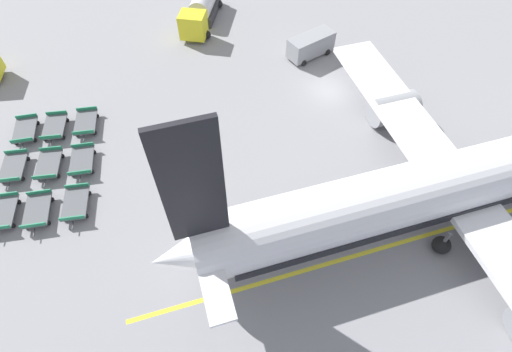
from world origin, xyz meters
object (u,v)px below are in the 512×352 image
Objects in this scene: baggage_dolly_row_mid_b_col_b at (82,161)px; baggage_dolly_row_mid_b_col_c at (76,203)px; fuel_tanker_secondary at (202,9)px; baggage_dolly_row_mid_a_col_a at (55,127)px; baggage_dolly_row_near_col_a at (25,130)px; baggage_dolly_row_near_col_b at (13,167)px; baggage_dolly_row_mid_a_col_b at (49,164)px; baggage_dolly_row_mid_b_col_a at (86,123)px; service_van at (311,45)px; baggage_dolly_row_near_col_c at (3,213)px; airplane at (474,178)px; baggage_dolly_row_mid_a_col_c at (37,210)px.

baggage_dolly_row_mid_b_col_c is (4.02, -0.76, 0.00)m from baggage_dolly_row_mid_b_col_b.
fuel_tanker_secondary reaches higher than baggage_dolly_row_mid_a_col_a.
baggage_dolly_row_near_col_a and baggage_dolly_row_near_col_b have the same top height.
baggage_dolly_row_mid_a_col_b is 1.00× the size of baggage_dolly_row_mid_b_col_a.
service_van is 1.37× the size of baggage_dolly_row_mid_b_col_a.
baggage_dolly_row_mid_a_col_a is (-7.71, 3.83, 0.00)m from baggage_dolly_row_near_col_c.
airplane reaches higher than baggage_dolly_row_near_col_a.
baggage_dolly_row_mid_a_col_b is at bearing -45.35° from fuel_tanker_secondary.
baggage_dolly_row_mid_a_col_a is at bearing -83.92° from service_van.
baggage_dolly_row_mid_a_col_b is (0.60, 2.61, 0.00)m from baggage_dolly_row_near_col_b.
baggage_dolly_row_mid_b_col_b is (16.91, -14.16, -0.82)m from fuel_tanker_secondary.
baggage_dolly_row_near_col_c is 1.00× the size of baggage_dolly_row_mid_b_col_c.
baggage_dolly_row_mid_a_col_b and baggage_dolly_row_mid_a_col_c have the same top height.
baggage_dolly_row_near_col_b is 2.68m from baggage_dolly_row_mid_a_col_b.
airplane is 30.55m from baggage_dolly_row_mid_b_col_a.
fuel_tanker_secondary is 25.72m from baggage_dolly_row_mid_b_col_c.
service_van is at bearing 112.65° from baggage_dolly_row_mid_a_col_c.
baggage_dolly_row_near_col_b is 5.22m from baggage_dolly_row_mid_b_col_b.
baggage_dolly_row_near_col_c and baggage_dolly_row_mid_b_col_a have the same top height.
baggage_dolly_row_mid_b_col_c is (8.99, 3.50, 0.00)m from baggage_dolly_row_near_col_a.
airplane is 12.01× the size of baggage_dolly_row_near_col_a.
fuel_tanker_secondary reaches higher than baggage_dolly_row_mid_b_col_b.
baggage_dolly_row_mid_a_col_a is (0.40, 2.35, 0.00)m from baggage_dolly_row_near_col_a.
baggage_dolly_row_mid_b_col_c is at bearing -64.54° from service_van.
service_van is 22.38m from baggage_dolly_row_mid_b_col_a.
baggage_dolly_row_mid_a_col_a and baggage_dolly_row_mid_b_col_b have the same top height.
baggage_dolly_row_mid_a_col_b and baggage_dolly_row_mid_b_col_a have the same top height.
baggage_dolly_row_near_col_c is (20.05, -19.90, -0.82)m from fuel_tanker_secondary.
service_van is at bearing 94.71° from baggage_dolly_row_near_col_a.
baggage_dolly_row_near_col_b and baggage_dolly_row_mid_a_col_a have the same top height.
baggage_dolly_row_mid_a_col_b is at bearing 21.26° from baggage_dolly_row_near_col_a.
baggage_dolly_row_mid_a_col_b is (-3.60, 3.24, 0.00)m from baggage_dolly_row_near_col_c.
service_van is 1.36× the size of baggage_dolly_row_mid_a_col_a.
baggage_dolly_row_mid_a_col_a is 1.00× the size of baggage_dolly_row_mid_b_col_b.
baggage_dolly_row_near_col_a is 1.00× the size of baggage_dolly_row_near_col_c.
airplane reaches higher than baggage_dolly_row_near_col_b.
baggage_dolly_row_mid_a_col_a is at bearing 137.65° from baggage_dolly_row_near_col_b.
fuel_tanker_secondary is (-29.75, -11.68, -1.77)m from airplane.
baggage_dolly_row_near_col_a is at bearing 169.68° from baggage_dolly_row_near_col_c.
baggage_dolly_row_near_col_a is at bearing -98.61° from baggage_dolly_row_mid_b_col_a.
service_van is 30.37m from baggage_dolly_row_near_col_c.
baggage_dolly_row_mid_b_col_c is (-8.82, -26.60, -2.58)m from airplane.
baggage_dolly_row_near_col_c is at bearing -40.83° from baggage_dolly_row_mid_b_col_a.
baggage_dolly_row_mid_b_col_b is (-3.73, 3.40, 0.00)m from baggage_dolly_row_mid_a_col_c.
baggage_dolly_row_mid_a_col_b is 4.28m from baggage_dolly_row_mid_a_col_c.
baggage_dolly_row_near_col_c is at bearing -100.00° from baggage_dolly_row_mid_b_col_c.
baggage_dolly_row_mid_b_col_c is at bearing -10.68° from baggage_dolly_row_mid_b_col_b.
airplane is 28.14m from baggage_dolly_row_mid_b_col_c.
service_van reaches higher than baggage_dolly_row_mid_a_col_c.
baggage_dolly_row_near_col_b is 6.69m from baggage_dolly_row_mid_b_col_c.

